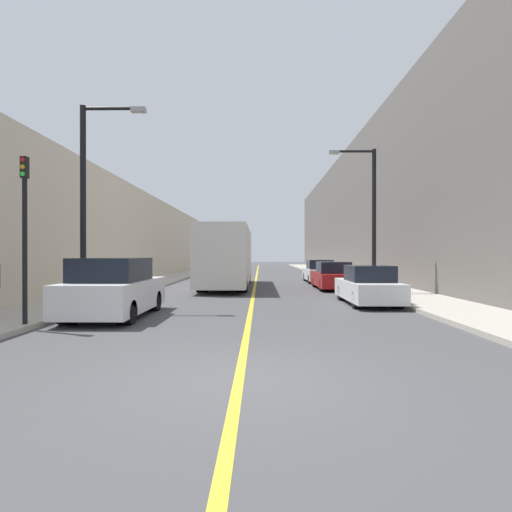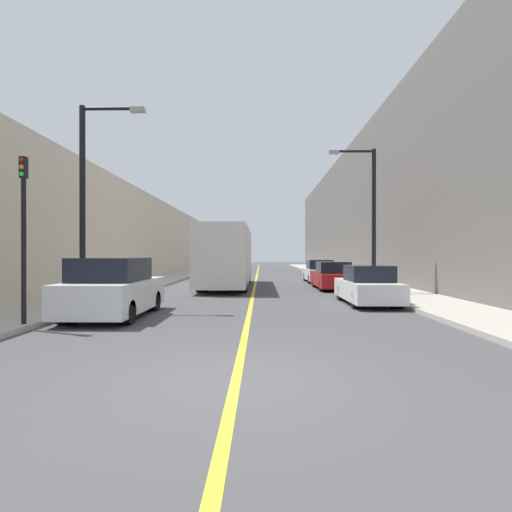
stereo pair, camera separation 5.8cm
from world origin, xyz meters
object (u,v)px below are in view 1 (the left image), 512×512
car_right_mid (333,277)px  traffic_light (25,233)px  street_lamp_left (89,192)px  bus (227,256)px  parked_suv_left (114,290)px  car_right_far (319,272)px  street_lamp_right (370,210)px  car_right_near (368,287)px

car_right_mid → traffic_light: traffic_light is taller
street_lamp_left → traffic_light: 3.94m
bus → traffic_light: traffic_light is taller
parked_suv_left → car_right_mid: 13.12m
car_right_mid → car_right_far: 5.56m
parked_suv_left → car_right_far: (8.60, 15.53, -0.14)m
traffic_light → car_right_far: bearing=60.1°
parked_suv_left → traffic_light: traffic_light is taller
bus → street_lamp_left: size_ratio=1.54×
bus → traffic_light: 14.13m
car_right_mid → street_lamp_right: street_lamp_right is taller
street_lamp_left → traffic_light: bearing=-91.5°
car_right_near → car_right_far: size_ratio=0.93×
car_right_mid → street_lamp_left: size_ratio=0.65×
parked_suv_left → street_lamp_left: bearing=133.6°
traffic_light → bus: bearing=73.2°
bus → car_right_near: 10.27m
parked_suv_left → car_right_far: size_ratio=0.98×
street_lamp_right → parked_suv_left: bearing=-144.4°
parked_suv_left → car_right_far: parked_suv_left is taller
car_right_mid → street_lamp_left: (-9.96, -8.47, 3.41)m
street_lamp_right → traffic_light: size_ratio=1.60×
car_right_far → street_lamp_left: 17.58m
bus → street_lamp_right: size_ratio=1.56×
car_right_far → traffic_light: traffic_light is taller
car_right_mid → street_lamp_left: street_lamp_left is taller
bus → street_lamp_left: street_lamp_left is taller
car_right_mid → car_right_far: bearing=89.3°
car_right_near → street_lamp_right: street_lamp_right is taller
bus → car_right_far: 7.40m
car_right_far → street_lamp_left: size_ratio=0.65×
parked_suv_left → car_right_far: bearing=61.0°
bus → street_lamp_right: (7.22, -4.44, 2.22)m
car_right_near → parked_suv_left: bearing=-159.4°
bus → car_right_near: bus is taller
parked_suv_left → car_right_mid: size_ratio=0.98×
car_right_near → car_right_mid: car_right_mid is taller
parked_suv_left → street_lamp_right: size_ratio=0.65×
street_lamp_right → car_right_far: bearing=97.8°
car_right_near → traffic_light: traffic_light is taller
parked_suv_left → car_right_mid: (8.53, 9.97, -0.16)m
parked_suv_left → street_lamp_left: (-1.43, 1.50, 3.25)m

